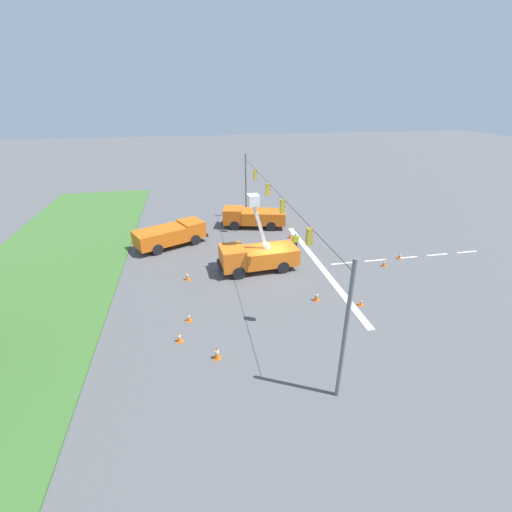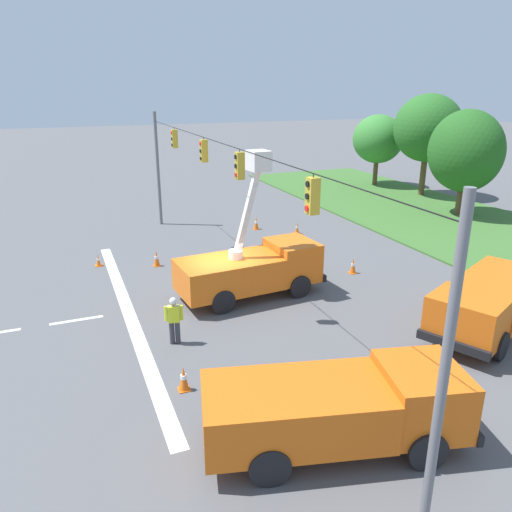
{
  "view_description": "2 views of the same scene",
  "coord_description": "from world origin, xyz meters",
  "px_view_note": "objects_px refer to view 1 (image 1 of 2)",
  "views": [
    {
      "loc": [
        -23.91,
        6.03,
        12.96
      ],
      "look_at": [
        -1.82,
        1.75,
        2.24
      ],
      "focal_mm": 24.0,
      "sensor_mm": 36.0,
      "label": 1
    },
    {
      "loc": [
        19.02,
        -6.1,
        8.74
      ],
      "look_at": [
        1.47,
        0.95,
        2.24
      ],
      "focal_mm": 35.0,
      "sensor_mm": 36.0,
      "label": 2
    }
  ],
  "objects_px": {
    "traffic_cone_mid_left": "(189,317)",
    "utility_truck_support_far": "(171,234)",
    "traffic_cone_mid_right": "(217,353)",
    "traffic_cone_foreground_left": "(400,255)",
    "traffic_cone_far_right": "(187,276)",
    "traffic_cone_lane_edge_b": "(384,263)",
    "utility_truck_bucket_lift": "(257,255)",
    "traffic_cone_foreground_right": "(317,296)",
    "traffic_cone_near_bucket": "(179,337)",
    "utility_truck_support_near": "(253,217)",
    "road_worker": "(296,241)",
    "traffic_cone_far_left": "(361,302)",
    "traffic_cone_lane_edge_a": "(291,235)"
  },
  "relations": [
    {
      "from": "traffic_cone_mid_left",
      "to": "utility_truck_support_far",
      "type": "bearing_deg",
      "value": 6.35
    },
    {
      "from": "traffic_cone_mid_right",
      "to": "traffic_cone_foreground_left",
      "type": "bearing_deg",
      "value": -60.56
    },
    {
      "from": "traffic_cone_mid_right",
      "to": "traffic_cone_far_right",
      "type": "height_order",
      "value": "traffic_cone_mid_right"
    },
    {
      "from": "traffic_cone_mid_right",
      "to": "traffic_cone_lane_edge_b",
      "type": "xyz_separation_m",
      "value": [
        8.31,
        -14.55,
        -0.07
      ]
    },
    {
      "from": "utility_truck_bucket_lift",
      "to": "traffic_cone_far_right",
      "type": "height_order",
      "value": "utility_truck_bucket_lift"
    },
    {
      "from": "traffic_cone_foreground_left",
      "to": "traffic_cone_far_right",
      "type": "bearing_deg",
      "value": 91.02
    },
    {
      "from": "traffic_cone_foreground_right",
      "to": "traffic_cone_near_bucket",
      "type": "height_order",
      "value": "traffic_cone_foreground_right"
    },
    {
      "from": "traffic_cone_mid_left",
      "to": "traffic_cone_mid_right",
      "type": "distance_m",
      "value": 3.99
    },
    {
      "from": "utility_truck_support_near",
      "to": "traffic_cone_lane_edge_b",
      "type": "distance_m",
      "value": 14.33
    },
    {
      "from": "road_worker",
      "to": "traffic_cone_foreground_right",
      "type": "xyz_separation_m",
      "value": [
        -8.27,
        0.99,
        -0.6
      ]
    },
    {
      "from": "utility_truck_support_near",
      "to": "utility_truck_support_far",
      "type": "height_order",
      "value": "utility_truck_support_near"
    },
    {
      "from": "traffic_cone_far_right",
      "to": "utility_truck_support_near",
      "type": "bearing_deg",
      "value": -34.19
    },
    {
      "from": "utility_truck_support_far",
      "to": "traffic_cone_foreground_right",
      "type": "bearing_deg",
      "value": -139.01
    },
    {
      "from": "utility_truck_bucket_lift",
      "to": "traffic_cone_near_bucket",
      "type": "height_order",
      "value": "utility_truck_bucket_lift"
    },
    {
      "from": "traffic_cone_foreground_left",
      "to": "traffic_cone_lane_edge_b",
      "type": "relative_size",
      "value": 0.97
    },
    {
      "from": "utility_truck_support_far",
      "to": "traffic_cone_mid_right",
      "type": "bearing_deg",
      "value": -170.02
    },
    {
      "from": "traffic_cone_foreground_left",
      "to": "traffic_cone_mid_left",
      "type": "relative_size",
      "value": 1.06
    },
    {
      "from": "utility_truck_bucket_lift",
      "to": "traffic_cone_far_left",
      "type": "bearing_deg",
      "value": -137.31
    },
    {
      "from": "traffic_cone_foreground_right",
      "to": "traffic_cone_mid_left",
      "type": "distance_m",
      "value": 8.72
    },
    {
      "from": "utility_truck_support_near",
      "to": "traffic_cone_near_bucket",
      "type": "relative_size",
      "value": 10.31
    },
    {
      "from": "traffic_cone_lane_edge_a",
      "to": "traffic_cone_lane_edge_b",
      "type": "height_order",
      "value": "traffic_cone_lane_edge_a"
    },
    {
      "from": "traffic_cone_near_bucket",
      "to": "traffic_cone_far_right",
      "type": "distance_m",
      "value": 7.26
    },
    {
      "from": "utility_truck_support_far",
      "to": "traffic_cone_lane_edge_b",
      "type": "distance_m",
      "value": 19.02
    },
    {
      "from": "traffic_cone_far_left",
      "to": "utility_truck_support_near",
      "type": "bearing_deg",
      "value": 15.12
    },
    {
      "from": "road_worker",
      "to": "traffic_cone_far_right",
      "type": "xyz_separation_m",
      "value": [
        -3.66,
        9.69,
        -0.63
      ]
    },
    {
      "from": "utility_truck_bucket_lift",
      "to": "utility_truck_support_near",
      "type": "bearing_deg",
      "value": -8.96
    },
    {
      "from": "utility_truck_bucket_lift",
      "to": "traffic_cone_lane_edge_b",
      "type": "relative_size",
      "value": 9.59
    },
    {
      "from": "road_worker",
      "to": "traffic_cone_near_bucket",
      "type": "xyz_separation_m",
      "value": [
        -10.9,
        10.23,
        -0.67
      ]
    },
    {
      "from": "utility_truck_support_near",
      "to": "traffic_cone_near_bucket",
      "type": "bearing_deg",
      "value": 156.66
    },
    {
      "from": "utility_truck_support_near",
      "to": "road_worker",
      "type": "distance_m",
      "value": 7.26
    },
    {
      "from": "utility_truck_support_far",
      "to": "traffic_cone_mid_right",
      "type": "relative_size",
      "value": 8.61
    },
    {
      "from": "traffic_cone_mid_right",
      "to": "traffic_cone_far_left",
      "type": "height_order",
      "value": "traffic_cone_mid_right"
    },
    {
      "from": "traffic_cone_far_right",
      "to": "traffic_cone_foreground_left",
      "type": "bearing_deg",
      "value": -88.98
    },
    {
      "from": "utility_truck_bucket_lift",
      "to": "utility_truck_support_near",
      "type": "height_order",
      "value": "utility_truck_bucket_lift"
    },
    {
      "from": "traffic_cone_mid_right",
      "to": "traffic_cone_lane_edge_b",
      "type": "distance_m",
      "value": 16.76
    },
    {
      "from": "road_worker",
      "to": "traffic_cone_lane_edge_a",
      "type": "bearing_deg",
      "value": -8.15
    },
    {
      "from": "traffic_cone_far_right",
      "to": "traffic_cone_mid_right",
      "type": "bearing_deg",
      "value": -170.83
    },
    {
      "from": "road_worker",
      "to": "traffic_cone_near_bucket",
      "type": "height_order",
      "value": "road_worker"
    },
    {
      "from": "traffic_cone_foreground_right",
      "to": "traffic_cone_mid_left",
      "type": "xyz_separation_m",
      "value": [
        -0.73,
        8.69,
        -0.1
      ]
    },
    {
      "from": "traffic_cone_mid_right",
      "to": "traffic_cone_lane_edge_a",
      "type": "distance_m",
      "value": 17.88
    },
    {
      "from": "utility_truck_support_near",
      "to": "traffic_cone_far_left",
      "type": "xyz_separation_m",
      "value": [
        -16.17,
        -4.37,
        -0.88
      ]
    },
    {
      "from": "traffic_cone_foreground_right",
      "to": "utility_truck_bucket_lift",
      "type": "bearing_deg",
      "value": 30.85
    },
    {
      "from": "road_worker",
      "to": "traffic_cone_mid_right",
      "type": "height_order",
      "value": "road_worker"
    },
    {
      "from": "road_worker",
      "to": "traffic_cone_foreground_left",
      "type": "distance_m",
      "value": 9.04
    },
    {
      "from": "traffic_cone_near_bucket",
      "to": "utility_truck_bucket_lift",
      "type": "bearing_deg",
      "value": -37.57
    },
    {
      "from": "traffic_cone_foreground_right",
      "to": "traffic_cone_lane_edge_a",
      "type": "bearing_deg",
      "value": -7.15
    },
    {
      "from": "traffic_cone_near_bucket",
      "to": "traffic_cone_mid_right",
      "type": "bearing_deg",
      "value": -132.1
    },
    {
      "from": "utility_truck_bucket_lift",
      "to": "traffic_cone_far_right",
      "type": "distance_m",
      "value": 5.67
    },
    {
      "from": "traffic_cone_mid_left",
      "to": "traffic_cone_near_bucket",
      "type": "xyz_separation_m",
      "value": [
        -1.9,
        0.55,
        0.04
      ]
    },
    {
      "from": "traffic_cone_foreground_left",
      "to": "traffic_cone_lane_edge_b",
      "type": "bearing_deg",
      "value": 117.44
    }
  ]
}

